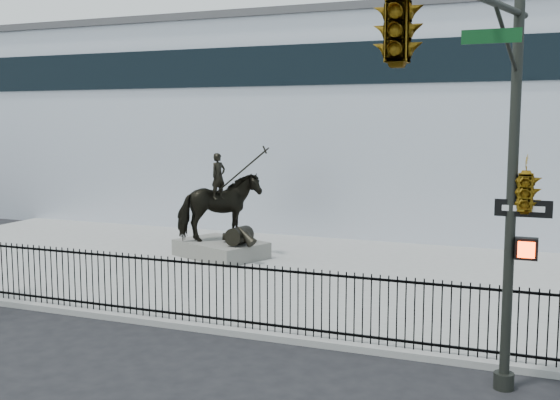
% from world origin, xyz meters
% --- Properties ---
extents(ground, '(120.00, 120.00, 0.00)m').
position_xyz_m(ground, '(0.00, 0.00, 0.00)').
color(ground, black).
rests_on(ground, ground).
extents(plaza, '(30.00, 12.00, 0.15)m').
position_xyz_m(plaza, '(0.00, 7.00, 0.07)').
color(plaza, gray).
rests_on(plaza, ground).
extents(building, '(44.00, 14.00, 9.00)m').
position_xyz_m(building, '(0.00, 20.00, 4.50)').
color(building, silver).
rests_on(building, ground).
extents(picket_fence, '(22.10, 0.10, 1.50)m').
position_xyz_m(picket_fence, '(0.00, 1.25, 0.90)').
color(picket_fence, black).
rests_on(picket_fence, plaza).
extents(statue_plinth, '(3.48, 3.00, 0.55)m').
position_xyz_m(statue_plinth, '(-2.60, 8.10, 0.42)').
color(statue_plinth, '#605E58').
rests_on(statue_plinth, plaza).
extents(equestrian_statue, '(3.47, 2.91, 3.18)m').
position_xyz_m(equestrian_statue, '(-2.55, 8.08, 1.85)').
color(equestrian_statue, black).
rests_on(equestrian_statue, statue_plinth).
extents(traffic_signal_right, '(2.17, 6.86, 7.00)m').
position_xyz_m(traffic_signal_right, '(6.47, -2.00, 4.85)').
color(traffic_signal_right, black).
rests_on(traffic_signal_right, ground).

